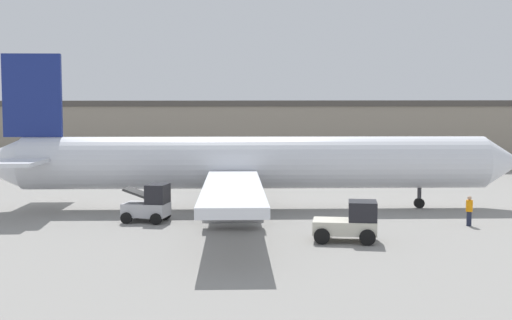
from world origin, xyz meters
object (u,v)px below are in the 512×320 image
(airplane, at_px, (243,164))
(belt_loader_truck, at_px, (149,204))
(baggage_tug, at_px, (350,222))
(ground_crew_worker, at_px, (469,210))

(airplane, distance_m, belt_loader_truck, 7.88)
(airplane, xyz_separation_m, belt_loader_truck, (-5.31, -5.44, -2.08))
(airplane, xyz_separation_m, baggage_tug, (6.58, -10.62, -2.16))
(baggage_tug, relative_size, belt_loader_truck, 1.19)
(baggage_tug, height_order, belt_loader_truck, belt_loader_truck)
(airplane, height_order, baggage_tug, airplane)
(ground_crew_worker, bearing_deg, baggage_tug, 22.36)
(ground_crew_worker, height_order, baggage_tug, baggage_tug)
(baggage_tug, bearing_deg, airplane, 125.95)
(ground_crew_worker, xyz_separation_m, belt_loader_truck, (-19.33, 0.22, 0.13))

